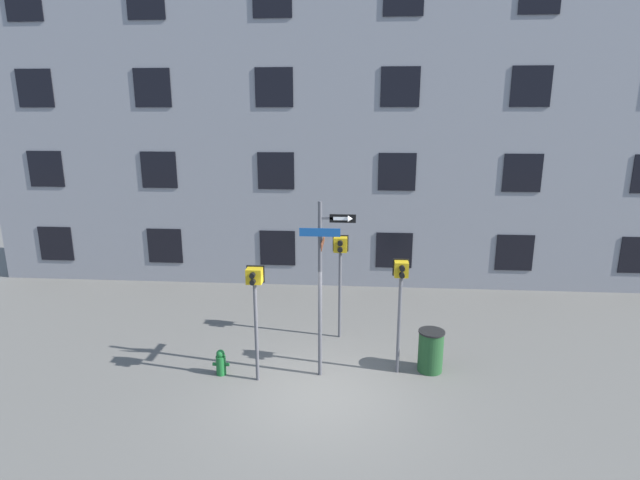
{
  "coord_description": "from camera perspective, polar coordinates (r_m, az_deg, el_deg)",
  "views": [
    {
      "loc": [
        0.71,
        -9.58,
        5.88
      ],
      "look_at": [
        -0.07,
        0.79,
        3.21
      ],
      "focal_mm": 28.0,
      "sensor_mm": 36.0,
      "label": 1
    }
  ],
  "objects": [
    {
      "name": "building_facade",
      "position": [
        16.82,
        1.95,
        17.01
      ],
      "size": [
        24.0,
        0.63,
        13.31
      ],
      "color": "gray",
      "rests_on": "ground_plane"
    },
    {
      "name": "pedestrian_signal_left",
      "position": [
        10.94,
        -7.45,
        -6.06
      ],
      "size": [
        0.4,
        0.4,
        2.67
      ],
      "color": "#4C4C51",
      "rests_on": "ground_plane"
    },
    {
      "name": "trash_bin",
      "position": [
        12.15,
        12.53,
        -12.25
      ],
      "size": [
        0.61,
        0.61,
        1.0
      ],
      "color": "#1E4723",
      "rests_on": "ground_plane"
    },
    {
      "name": "ground_plane",
      "position": [
        11.26,
        0.06,
        -17.09
      ],
      "size": [
        60.0,
        60.0,
        0.0
      ],
      "primitive_type": "plane",
      "color": "#595651"
    },
    {
      "name": "pedestrian_signal_right",
      "position": [
        11.31,
        9.19,
        -5.33
      ],
      "size": [
        0.36,
        0.4,
        2.72
      ],
      "color": "#4C4C51",
      "rests_on": "ground_plane"
    },
    {
      "name": "pedestrian_signal_across",
      "position": [
        12.94,
        2.33,
        -2.11
      ],
      "size": [
        0.41,
        0.4,
        2.8
      ],
      "color": "#4C4C51",
      "rests_on": "ground_plane"
    },
    {
      "name": "fire_hydrant",
      "position": [
        12.03,
        -11.26,
        -13.58
      ],
      "size": [
        0.38,
        0.22,
        0.61
      ],
      "color": "#196028",
      "rests_on": "ground_plane"
    },
    {
      "name": "street_sign_pole",
      "position": [
        10.95,
        0.33,
        -4.15
      ],
      "size": [
        1.2,
        0.93,
        4.06
      ],
      "color": "#4C4C51",
      "rests_on": "ground_plane"
    }
  ]
}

